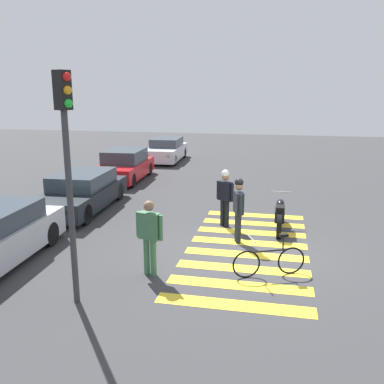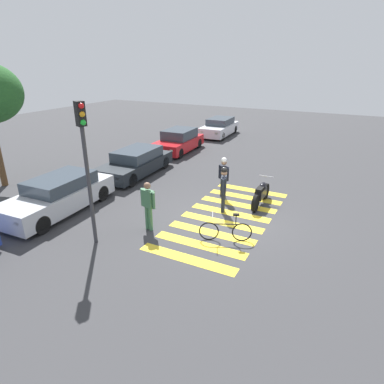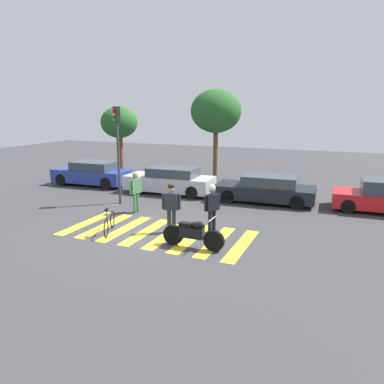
% 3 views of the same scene
% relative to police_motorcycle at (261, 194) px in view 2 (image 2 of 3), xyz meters
% --- Properties ---
extents(ground_plane, '(60.00, 60.00, 0.00)m').
position_rel_police_motorcycle_xyz_m(ground_plane, '(-1.75, 0.81, -0.47)').
color(ground_plane, '#38383A').
extents(police_motorcycle, '(2.12, 0.62, 1.06)m').
position_rel_police_motorcycle_xyz_m(police_motorcycle, '(0.00, 0.00, 0.00)').
color(police_motorcycle, black).
rests_on(police_motorcycle, ground_plane).
extents(leaning_bicycle, '(0.75, 1.61, 0.99)m').
position_rel_police_motorcycle_xyz_m(leaning_bicycle, '(-3.37, 0.19, -0.10)').
color(leaning_bicycle, black).
rests_on(leaning_bicycle, ground_plane).
extents(officer_on_foot, '(0.66, 0.35, 1.83)m').
position_rel_police_motorcycle_xyz_m(officer_on_foot, '(-1.32, 1.12, 0.60)').
color(officer_on_foot, '#1E232D').
rests_on(officer_on_foot, ground_plane).
extents(officer_by_motorcycle, '(0.44, 0.57, 1.79)m').
position_rel_police_motorcycle_xyz_m(officer_by_motorcycle, '(0.04, 1.67, 0.57)').
color(officer_by_motorcycle, black).
rests_on(officer_by_motorcycle, ground_plane).
extents(pedestrian_bystander, '(0.33, 0.68, 1.76)m').
position_rel_police_motorcycle_xyz_m(pedestrian_bystander, '(-3.86, 2.87, 0.54)').
color(pedestrian_bystander, '#3F724C').
rests_on(pedestrian_bystander, ground_plane).
extents(crosswalk_stripes, '(6.75, 3.17, 0.01)m').
position_rel_police_motorcycle_xyz_m(crosswalk_stripes, '(-1.75, 0.81, -0.47)').
color(crosswalk_stripes, yellow).
rests_on(crosswalk_stripes, ground_plane).
extents(car_silver_sedan, '(4.75, 2.00, 1.39)m').
position_rel_police_motorcycle_xyz_m(car_silver_sedan, '(-4.19, 6.83, 0.20)').
color(car_silver_sedan, black).
rests_on(car_silver_sedan, ground_plane).
extents(car_black_suv, '(4.74, 2.07, 1.31)m').
position_rel_police_motorcycle_xyz_m(car_black_suv, '(0.89, 6.88, 0.16)').
color(car_black_suv, black).
rests_on(car_black_suv, ground_plane).
extents(car_red_convertible, '(4.24, 2.03, 1.41)m').
position_rel_police_motorcycle_xyz_m(car_red_convertible, '(6.00, 7.22, 0.20)').
color(car_red_convertible, black).
rests_on(car_red_convertible, ground_plane).
extents(car_white_van, '(4.41, 1.99, 1.35)m').
position_rel_police_motorcycle_xyz_m(car_white_van, '(11.69, 6.73, 0.18)').
color(car_white_van, black).
rests_on(car_white_van, ground_plane).
extents(traffic_light_pole, '(0.31, 0.36, 4.49)m').
position_rel_police_motorcycle_xyz_m(traffic_light_pole, '(-5.40, 3.92, 2.53)').
color(traffic_light_pole, '#38383D').
rests_on(traffic_light_pole, ground_plane).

